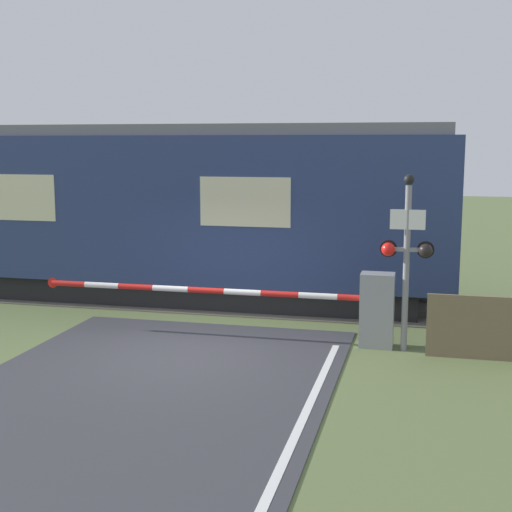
% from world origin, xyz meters
% --- Properties ---
extents(ground_plane, '(80.00, 80.00, 0.00)m').
position_xyz_m(ground_plane, '(0.00, 0.00, 0.00)').
color(ground_plane, '#5B6B3D').
extents(track_bed, '(36.00, 3.20, 0.13)m').
position_xyz_m(track_bed, '(0.00, 4.29, 0.02)').
color(track_bed, '#666056').
rests_on(track_bed, ground_plane).
extents(train, '(19.25, 3.05, 4.05)m').
position_xyz_m(train, '(-4.94, 4.29, 2.07)').
color(train, black).
rests_on(train, ground_plane).
extents(crossing_barrier, '(6.83, 0.44, 1.35)m').
position_xyz_m(crossing_barrier, '(2.63, 1.19, 0.71)').
color(crossing_barrier, gray).
rests_on(crossing_barrier, ground_plane).
extents(signal_post, '(0.93, 0.26, 3.12)m').
position_xyz_m(signal_post, '(3.71, 1.04, 1.78)').
color(signal_post, gray).
rests_on(signal_post, ground_plane).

